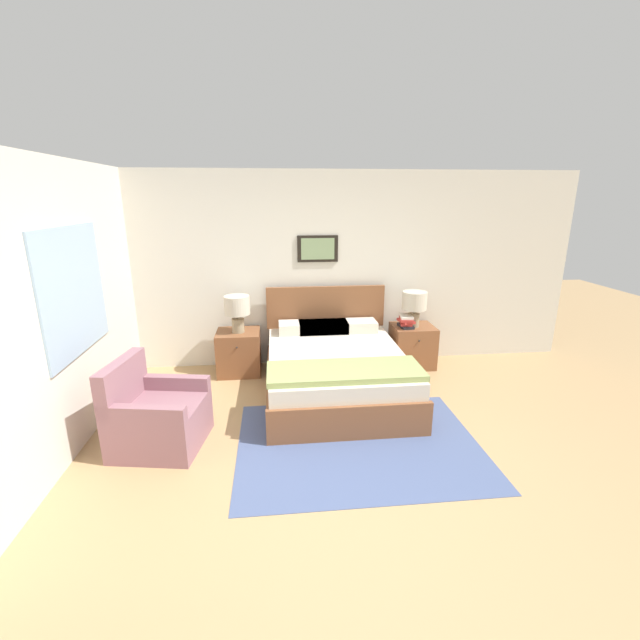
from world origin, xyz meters
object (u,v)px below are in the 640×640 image
(bed, at_px, (335,369))
(table_lamp_by_door, at_px, (414,304))
(armchair, at_px, (156,417))
(table_lamp_near_window, at_px, (237,308))
(nightstand_near_window, at_px, (239,352))
(nightstand_by_door, at_px, (412,346))

(bed, xyz_separation_m, table_lamp_by_door, (1.16, 0.72, 0.59))
(armchair, distance_m, table_lamp_by_door, 3.45)
(bed, distance_m, table_lamp_near_window, 1.49)
(armchair, height_order, table_lamp_near_window, table_lamp_near_window)
(nightstand_near_window, bearing_deg, bed, -32.26)
(armchair, distance_m, table_lamp_near_window, 1.86)
(nightstand_by_door, bearing_deg, nightstand_near_window, 180.00)
(bed, relative_size, table_lamp_by_door, 4.27)
(table_lamp_near_window, bearing_deg, armchair, -111.76)
(armchair, xyz_separation_m, table_lamp_by_door, (2.98, 1.64, 0.61))
(armchair, xyz_separation_m, nightstand_near_window, (0.64, 1.66, 0.00))
(nightstand_by_door, xyz_separation_m, table_lamp_near_window, (-2.34, -0.02, 0.61))
(nightstand_by_door, xyz_separation_m, table_lamp_by_door, (-0.02, -0.02, 0.61))
(armchair, bearing_deg, table_lamp_near_window, 167.99)
(nightstand_near_window, relative_size, table_lamp_by_door, 1.19)
(nightstand_near_window, bearing_deg, nightstand_by_door, 0.00)
(nightstand_by_door, distance_m, table_lamp_near_window, 2.42)
(bed, xyz_separation_m, nightstand_near_window, (-1.18, 0.74, -0.02))
(nightstand_near_window, bearing_deg, armchair, -111.17)
(bed, height_order, nightstand_near_window, bed)
(armchair, distance_m, nightstand_near_window, 1.78)
(bed, relative_size, nightstand_near_window, 3.59)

